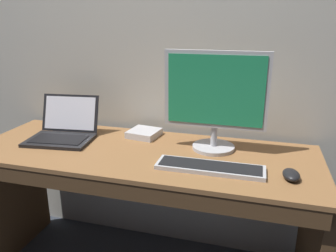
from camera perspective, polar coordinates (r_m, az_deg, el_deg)
name	(u,v)px	position (r m, az deg, el deg)	size (l,w,h in m)	color
back_wall	(163,8)	(1.89, -0.90, 19.60)	(5.09, 0.04, 2.84)	beige
desk	(142,195)	(1.75, -4.47, -11.70)	(1.71, 0.62, 0.74)	olive
laptop_black	(63,132)	(1.88, -17.58, -1.06)	(0.36, 0.34, 0.22)	black
external_monitor	(215,99)	(1.60, 8.08, 4.57)	(0.49, 0.21, 0.48)	#B7B7BC
wired_keyboard	(210,167)	(1.46, 7.19, -7.04)	(0.47, 0.13, 0.02)	#BCBCC1
computer_mouse	(291,175)	(1.45, 20.35, -7.84)	(0.07, 0.11, 0.04)	black
external_drive_box	(144,133)	(1.85, -4.11, -1.23)	(0.16, 0.16, 0.04)	silver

